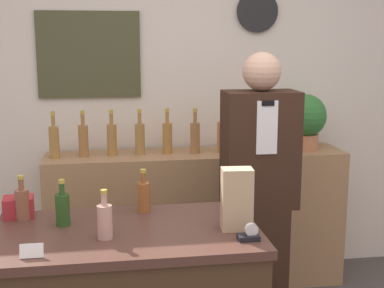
% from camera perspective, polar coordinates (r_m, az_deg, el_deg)
% --- Properties ---
extents(back_wall, '(5.20, 0.09, 2.70)m').
position_cam_1_polar(back_wall, '(3.86, -2.34, 5.45)').
color(back_wall, beige).
rests_on(back_wall, ground_plane).
extents(back_shelf, '(2.06, 0.40, 0.97)m').
position_cam_1_polar(back_shelf, '(3.82, 0.49, -8.04)').
color(back_shelf, '#9E754C').
rests_on(back_shelf, ground_plane).
extents(shopkeeper, '(0.42, 0.26, 1.67)m').
position_cam_1_polar(shopkeeper, '(3.18, 7.13, -5.53)').
color(shopkeeper, '#331E14').
rests_on(shopkeeper, ground_plane).
extents(potted_plant, '(0.30, 0.30, 0.39)m').
position_cam_1_polar(potted_plant, '(3.85, 11.92, 2.59)').
color(potted_plant, '#B27047').
rests_on(potted_plant, back_shelf).
extents(paper_bag, '(0.14, 0.10, 0.28)m').
position_cam_1_polar(paper_bag, '(2.37, 4.80, -5.88)').
color(paper_bag, tan).
rests_on(paper_bag, display_counter).
extents(tape_dispenser, '(0.09, 0.06, 0.07)m').
position_cam_1_polar(tape_dispenser, '(2.29, 6.15, -9.59)').
color(tape_dispenser, black).
rests_on(tape_dispenser, display_counter).
extents(price_card_left, '(0.09, 0.02, 0.06)m').
position_cam_1_polar(price_card_left, '(2.20, -16.75, -10.86)').
color(price_card_left, white).
rests_on(price_card_left, display_counter).
extents(gift_box, '(0.15, 0.13, 0.10)m').
position_cam_1_polar(gift_box, '(2.69, -18.01, -6.39)').
color(gift_box, maroon).
rests_on(gift_box, display_counter).
extents(counter_bottle_0, '(0.06, 0.06, 0.21)m').
position_cam_1_polar(counter_bottle_0, '(2.62, -17.66, -6.05)').
color(counter_bottle_0, brown).
rests_on(counter_bottle_0, display_counter).
extents(counter_bottle_1, '(0.06, 0.06, 0.21)m').
position_cam_1_polar(counter_bottle_1, '(2.50, -13.63, -6.68)').
color(counter_bottle_1, '#26481B').
rests_on(counter_bottle_1, display_counter).
extents(counter_bottle_2, '(0.06, 0.06, 0.21)m').
position_cam_1_polar(counter_bottle_2, '(2.31, -9.29, -8.03)').
color(counter_bottle_2, tan).
rests_on(counter_bottle_2, display_counter).
extents(counter_bottle_3, '(0.06, 0.06, 0.21)m').
position_cam_1_polar(counter_bottle_3, '(2.63, -5.19, -5.53)').
color(counter_bottle_3, brown).
rests_on(counter_bottle_3, display_counter).
extents(shelf_bottle_0, '(0.07, 0.07, 0.31)m').
position_cam_1_polar(shelf_bottle_0, '(3.62, -14.50, 0.33)').
color(shelf_bottle_0, olive).
rests_on(shelf_bottle_0, back_shelf).
extents(shelf_bottle_1, '(0.07, 0.07, 0.31)m').
position_cam_1_polar(shelf_bottle_1, '(3.62, -11.51, 0.48)').
color(shelf_bottle_1, olive).
rests_on(shelf_bottle_1, back_shelf).
extents(shelf_bottle_2, '(0.07, 0.07, 0.31)m').
position_cam_1_polar(shelf_bottle_2, '(3.63, -8.54, 0.60)').
color(shelf_bottle_2, olive).
rests_on(shelf_bottle_2, back_shelf).
extents(shelf_bottle_3, '(0.07, 0.07, 0.31)m').
position_cam_1_polar(shelf_bottle_3, '(3.63, -5.58, 0.67)').
color(shelf_bottle_3, olive).
rests_on(shelf_bottle_3, back_shelf).
extents(shelf_bottle_4, '(0.07, 0.07, 0.31)m').
position_cam_1_polar(shelf_bottle_4, '(3.66, -2.65, 0.79)').
color(shelf_bottle_4, '#A36E32').
rests_on(shelf_bottle_4, back_shelf).
extents(shelf_bottle_5, '(0.07, 0.07, 0.31)m').
position_cam_1_polar(shelf_bottle_5, '(3.66, 0.33, 0.80)').
color(shelf_bottle_5, olive).
rests_on(shelf_bottle_5, back_shelf).
extents(shelf_bottle_6, '(0.07, 0.07, 0.31)m').
position_cam_1_polar(shelf_bottle_6, '(3.69, 3.21, 0.88)').
color(shelf_bottle_6, '#A36939').
rests_on(shelf_bottle_6, back_shelf).
extents(shelf_bottle_7, '(0.07, 0.07, 0.31)m').
position_cam_1_polar(shelf_bottle_7, '(3.74, 6.00, 0.97)').
color(shelf_bottle_7, olive).
rests_on(shelf_bottle_7, back_shelf).
extents(shelf_bottle_8, '(0.07, 0.07, 0.31)m').
position_cam_1_polar(shelf_bottle_8, '(3.79, 8.74, 1.05)').
color(shelf_bottle_8, '#9D6631').
rests_on(shelf_bottle_8, back_shelf).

